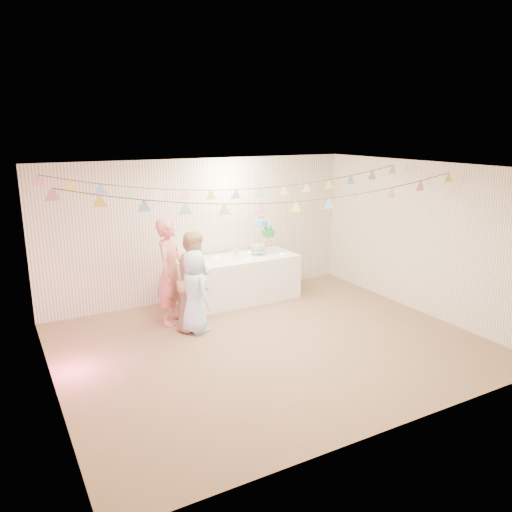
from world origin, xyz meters
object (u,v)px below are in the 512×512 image
table (238,279)px  cake_stand (263,240)px  person_adult_a (171,271)px  person_adult_b (196,280)px  person_child (195,291)px

table → cake_stand: size_ratio=3.26×
person_adult_a → table: bearing=-30.9°
person_adult_b → person_child: (-0.09, -0.15, -0.13)m
table → cake_stand: cake_stand is taller
table → person_adult_b: person_adult_b is taller
table → person_child: bearing=-141.9°
table → person_child: person_child is taller
table → person_child: size_ratio=1.66×
person_child → table: bearing=-62.2°
table → cake_stand: (0.55, 0.05, 0.68)m
person_child → person_adult_a: bearing=9.6°
person_adult_a → person_child: size_ratio=1.33×
person_adult_a → person_adult_b: 0.49m
table → person_adult_a: (-1.45, -0.45, 0.46)m
cake_stand → person_adult_b: 1.95m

